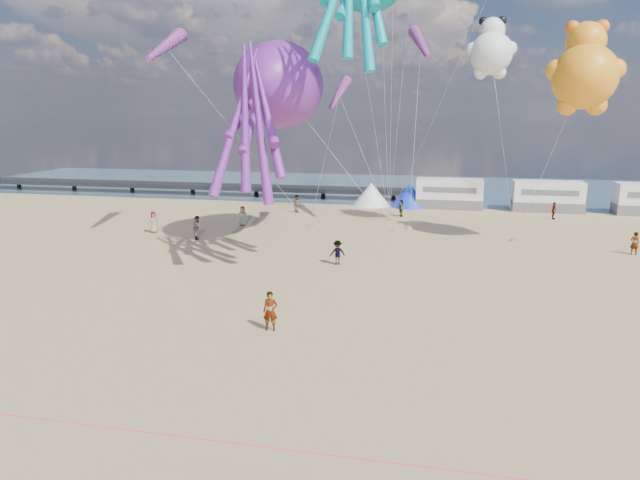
{
  "coord_description": "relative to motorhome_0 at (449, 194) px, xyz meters",
  "views": [
    {
      "loc": [
        5.15,
        -19.34,
        9.64
      ],
      "look_at": [
        -0.26,
        6.0,
        3.81
      ],
      "focal_mm": 32.0,
      "sensor_mm": 36.0,
      "label": 1
    }
  ],
  "objects": [
    {
      "name": "pier",
      "position": [
        -34.0,
        4.0,
        -0.5
      ],
      "size": [
        60.0,
        3.0,
        0.5
      ],
      "primitive_type": "cube",
      "color": "black",
      "rests_on": "ground"
    },
    {
      "name": "beachgoer_4",
      "position": [
        -4.45,
        -5.83,
        -0.72
      ],
      "size": [
        0.69,
        0.99,
        1.56
      ],
      "primitive_type": "imported",
      "rotation": [
        0.0,
        0.0,
        5.09
      ],
      "color": "#7F6659",
      "rests_on": "ground"
    },
    {
      "name": "beachgoer_1",
      "position": [
        -19.14,
        -19.06,
        -0.58
      ],
      "size": [
        0.91,
        1.06,
        1.83
      ],
      "primitive_type": "imported",
      "rotation": [
        0.0,
        0.0,
        2.01
      ],
      "color": "#7F6659",
      "rests_on": "ground"
    },
    {
      "name": "motorhome_0",
      "position": [
        0.0,
        0.0,
        0.0
      ],
      "size": [
        6.6,
        2.5,
        3.0
      ],
      "primitive_type": "cube",
      "color": "silver",
      "rests_on": "ground"
    },
    {
      "name": "tent_white",
      "position": [
        -8.0,
        0.0,
        -0.3
      ],
      "size": [
        4.0,
        4.0,
        2.4
      ],
      "primitive_type": "cone",
      "color": "white",
      "rests_on": "ground"
    },
    {
      "name": "ground",
      "position": [
        -6.0,
        -40.0,
        -1.5
      ],
      "size": [
        120.0,
        120.0,
        0.0
      ],
      "primitive_type": "plane",
      "color": "tan",
      "rests_on": "ground"
    },
    {
      "name": "sandbag_b",
      "position": [
        -4.64,
        -13.28,
        -1.39
      ],
      "size": [
        0.5,
        0.35,
        0.22
      ],
      "primitive_type": "cube",
      "color": "gray",
      "rests_on": "ground"
    },
    {
      "name": "rope_line",
      "position": [
        -6.0,
        -45.0,
        -1.48
      ],
      "size": [
        34.0,
        0.03,
        0.03
      ],
      "primitive_type": "cylinder",
      "rotation": [
        0.0,
        1.57,
        0.0
      ],
      "color": "#F2338C",
      "rests_on": "ground"
    },
    {
      "name": "sandbag_a",
      "position": [
        -11.76,
        -12.42,
        -1.39
      ],
      "size": [
        0.5,
        0.35,
        0.22
      ],
      "primitive_type": "cube",
      "color": "gray",
      "rests_on": "ground"
    },
    {
      "name": "beachgoer_0",
      "position": [
        -17.54,
        -13.24,
        -0.65
      ],
      "size": [
        0.7,
        0.54,
        1.7
      ],
      "primitive_type": "imported",
      "rotation": [
        0.0,
        0.0,
        0.24
      ],
      "color": "#7F6659",
      "rests_on": "ground"
    },
    {
      "name": "beachgoer_6",
      "position": [
        -23.62,
        -17.61,
        -0.61
      ],
      "size": [
        0.77,
        0.74,
        1.77
      ],
      "primitive_type": "imported",
      "rotation": [
        0.0,
        0.0,
        0.69
      ],
      "color": "#7F6659",
      "rests_on": "ground"
    },
    {
      "name": "beachgoer_3",
      "position": [
        9.39,
        -4.43,
        -0.7
      ],
      "size": [
        0.63,
        1.05,
        1.59
      ],
      "primitive_type": "imported",
      "rotation": [
        0.0,
        0.0,
        1.53
      ],
      "color": "#7F6659",
      "rests_on": "ground"
    },
    {
      "name": "windsock_mid",
      "position": [
        -2.9,
        -11.89,
        13.36
      ],
      "size": [
        2.51,
        6.09,
        6.04
      ],
      "primitive_type": null,
      "rotation": [
        0.0,
        0.0,
        0.26
      ],
      "color": "red"
    },
    {
      "name": "motorhome_1",
      "position": [
        9.5,
        0.0,
        0.0
      ],
      "size": [
        6.6,
        2.5,
        3.0
      ],
      "primitive_type": "cube",
      "color": "silver",
      "rests_on": "ground"
    },
    {
      "name": "windsock_left",
      "position": [
        -20.37,
        -20.29,
        12.67
      ],
      "size": [
        1.7,
        6.74,
        6.67
      ],
      "primitive_type": null,
      "rotation": [
        0.0,
        0.0,
        0.09
      ],
      "color": "red"
    },
    {
      "name": "sandbag_d",
      "position": [
        -3.34,
        -11.74,
        -1.39
      ],
      "size": [
        0.5,
        0.35,
        0.22
      ],
      "primitive_type": "cube",
      "color": "gray",
      "rests_on": "ground"
    },
    {
      "name": "kite_octopus_purple",
      "position": [
        -12.04,
        -20.3,
        9.94
      ],
      "size": [
        7.4,
        11.82,
        12.54
      ],
      "primitive_type": null,
      "rotation": [
        0.0,
        0.0,
        0.26
      ],
      "color": "#6B2189"
    },
    {
      "name": "beachgoer_2",
      "position": [
        -7.19,
        -24.23,
        -0.7
      ],
      "size": [
        0.94,
        0.85,
        1.59
      ],
      "primitive_type": "imported",
      "rotation": [
        0.0,
        0.0,
        3.52
      ],
      "color": "#7F6659",
      "rests_on": "ground"
    },
    {
      "name": "sandbag_e",
      "position": [
        -5.35,
        -8.26,
        -1.39
      ],
      "size": [
        0.5,
        0.35,
        0.22
      ],
      "primitive_type": "cube",
      "color": "gray",
      "rests_on": "ground"
    },
    {
      "name": "tent_blue",
      "position": [
        -4.0,
        0.0,
        -0.3
      ],
      "size": [
        4.0,
        4.0,
        2.4
      ],
      "primitive_type": "cone",
      "color": "#1933CC",
      "rests_on": "ground"
    },
    {
      "name": "water",
      "position": [
        -6.0,
        15.0,
        -1.48
      ],
      "size": [
        120.0,
        120.0,
        0.0
      ],
      "primitive_type": "plane",
      "color": "#355366",
      "rests_on": "ground"
    },
    {
      "name": "beachgoer_5",
      "position": [
        12.39,
        -17.42,
        -0.69
      ],
      "size": [
        1.53,
        0.6,
        1.61
      ],
      "primitive_type": "imported",
      "rotation": [
        0.0,
        0.0,
        3.23
      ],
      "color": "#7F6659",
      "rests_on": "ground"
    },
    {
      "name": "kite_panda",
      "position": [
        2.41,
        -12.44,
        12.47
      ],
      "size": [
        5.04,
        4.92,
        5.47
      ],
      "primitive_type": null,
      "rotation": [
        0.0,
        0.0,
        -0.43
      ],
      "color": "white"
    },
    {
      "name": "beachgoer_7",
      "position": [
        -14.63,
        -5.69,
        -0.65
      ],
      "size": [
        0.99,
        0.96,
        1.71
      ],
      "primitive_type": "imported",
      "rotation": [
        0.0,
        0.0,
        2.43
      ],
      "color": "#7F6659",
      "rests_on": "ground"
    },
    {
      "name": "kite_teddy_orange",
      "position": [
        8.16,
        -17.2,
        10.43
      ],
      "size": [
        6.31,
        6.09,
        7.33
      ],
      "primitive_type": null,
      "rotation": [
        0.0,
        0.0,
        -0.27
      ],
      "color": "orange"
    },
    {
      "name": "windsock_right",
      "position": [
        -8.95,
        -14.37,
        9.5
      ],
      "size": [
        1.42,
        4.78,
        4.71
      ],
      "primitive_type": null,
      "rotation": [
        0.0,
        0.0,
        -0.11
      ],
      "color": "red"
    },
    {
      "name": "standing_person",
      "position": [
        -8.1,
        -36.09,
        -0.59
      ],
      "size": [
        0.72,
        0.53,
        1.81
      ],
      "primitive_type": "imported",
      "rotation": [
        0.0,
        0.0,
        0.16
      ],
      "color": "tan",
      "rests_on": "ground"
    },
    {
      "name": "sandbag_c",
      "position": [
        4.85,
        -14.68,
        -1.39
      ],
      "size": [
        0.5,
        0.35,
        0.22
      ],
      "primitive_type": "cube",
      "color": "gray",
      "rests_on": "ground"
    }
  ]
}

